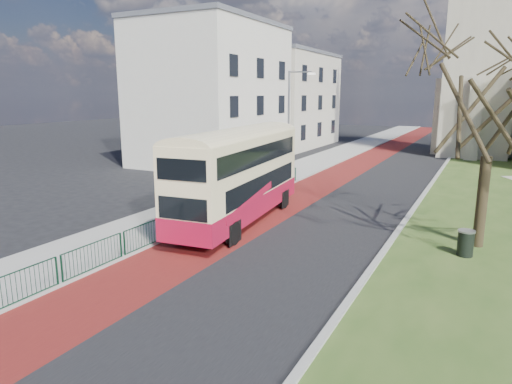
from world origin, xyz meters
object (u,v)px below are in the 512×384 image
Objects in this scene: winter_tree_near at (495,80)px; litter_bin at (466,243)px; bus at (239,172)px; streetlamp at (290,118)px.

winter_tree_near is 9.36× the size of litter_bin.
bus is 11.83m from winter_tree_near.
streetlamp is 13.87m from bus.
streetlamp reaches higher than bus.
bus is at bearing -172.93° from winter_tree_near.
streetlamp is at bearing 96.64° from bus.
winter_tree_near is 6.57m from litter_bin.
litter_bin is at bearing -104.94° from winter_tree_near.
streetlamp is 0.72× the size of bus.
litter_bin is (13.43, -13.64, -4.02)m from streetlamp.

